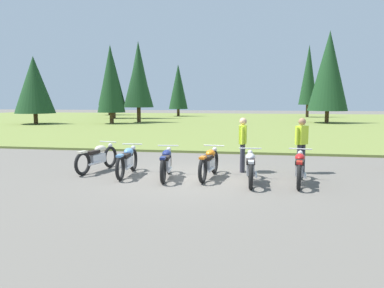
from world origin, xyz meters
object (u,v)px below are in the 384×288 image
(motorcycle_orange, at_px, (209,163))
(rider_with_back_turned, at_px, (243,141))
(motorcycle_sky_blue, at_px, (127,161))
(motorcycle_navy, at_px, (166,163))
(motorcycle_cream, at_px, (97,157))
(motorcycle_silver, at_px, (250,167))
(rider_checking_bike, at_px, (301,142))
(motorcycle_red, at_px, (300,168))

(motorcycle_orange, height_order, rider_with_back_turned, rider_with_back_turned)
(motorcycle_sky_blue, distance_m, rider_with_back_turned, 3.53)
(motorcycle_orange, bearing_deg, motorcycle_navy, -168.39)
(motorcycle_cream, bearing_deg, motorcycle_orange, -6.72)
(motorcycle_navy, bearing_deg, motorcycle_silver, -5.75)
(rider_with_back_turned, bearing_deg, motorcycle_navy, -148.00)
(motorcycle_navy, xyz_separation_m, motorcycle_orange, (1.19, 0.25, 0.00))
(motorcycle_orange, bearing_deg, rider_checking_bike, 24.06)
(motorcycle_orange, relative_size, motorcycle_silver, 1.00)
(motorcycle_cream, height_order, motorcycle_silver, same)
(motorcycle_silver, bearing_deg, motorcycle_orange, 157.49)
(motorcycle_red, height_order, rider_with_back_turned, rider_with_back_turned)
(motorcycle_silver, xyz_separation_m, rider_with_back_turned, (-0.27, 1.54, 0.51))
(motorcycle_red, xyz_separation_m, rider_checking_bike, (0.20, 1.53, 0.51))
(motorcycle_red, bearing_deg, motorcycle_orange, 171.76)
(motorcycle_sky_blue, height_order, motorcycle_silver, same)
(rider_with_back_turned, bearing_deg, motorcycle_orange, -130.20)
(motorcycle_silver, distance_m, rider_checking_bike, 2.28)
(motorcycle_navy, relative_size, motorcycle_red, 1.00)
(motorcycle_orange, xyz_separation_m, rider_with_back_turned, (0.90, 1.06, 0.51))
(motorcycle_cream, bearing_deg, rider_with_back_turned, 8.21)
(motorcycle_navy, bearing_deg, rider_with_back_turned, 32.00)
(motorcycle_sky_blue, relative_size, motorcycle_orange, 1.00)
(motorcycle_cream, bearing_deg, rider_checking_bike, 7.01)
(motorcycle_cream, height_order, rider_with_back_turned, rider_with_back_turned)
(motorcycle_cream, relative_size, motorcycle_sky_blue, 0.99)
(motorcycle_navy, height_order, motorcycle_silver, same)
(motorcycle_sky_blue, xyz_separation_m, rider_with_back_turned, (3.31, 1.11, 0.51))
(motorcycle_red, bearing_deg, rider_with_back_turned, 137.56)
(motorcycle_orange, bearing_deg, motorcycle_red, -8.24)
(motorcycle_navy, distance_m, rider_checking_bike, 4.12)
(motorcycle_silver, distance_m, motorcycle_red, 1.29)
(motorcycle_cream, distance_m, motorcycle_sky_blue, 1.23)
(motorcycle_sky_blue, bearing_deg, rider_checking_bike, 13.71)
(motorcycle_sky_blue, bearing_deg, motorcycle_red, -3.56)
(motorcycle_sky_blue, bearing_deg, motorcycle_cream, 157.59)
(motorcycle_cream, relative_size, motorcycle_navy, 0.99)
(motorcycle_navy, relative_size, rider_with_back_turned, 1.25)
(motorcycle_cream, distance_m, rider_checking_bike, 6.26)
(motorcycle_sky_blue, bearing_deg, motorcycle_silver, -6.87)
(rider_with_back_turned, bearing_deg, motorcycle_silver, -80.14)
(motorcycle_cream, xyz_separation_m, motorcycle_navy, (2.36, -0.66, 0.00))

